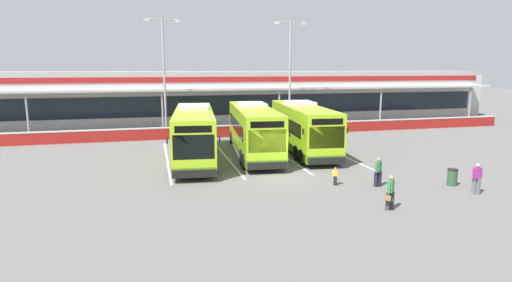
{
  "coord_description": "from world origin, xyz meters",
  "views": [
    {
      "loc": [
        -7.08,
        -22.42,
        6.34
      ],
      "look_at": [
        -0.57,
        3.0,
        1.6
      ],
      "focal_mm": 28.21,
      "sensor_mm": 36.0,
      "label": 1
    }
  ],
  "objects_px": {
    "pedestrian_with_handbag": "(390,192)",
    "pedestrian_in_dark_coat": "(378,171)",
    "litter_bin": "(452,177)",
    "coach_bus_leftmost": "(194,135)",
    "coach_bus_left_centre": "(253,130)",
    "lamp_post_west": "(164,69)",
    "lamp_post_centre": "(290,69)",
    "pedestrian_child": "(335,176)",
    "pedestrian_near_bin": "(477,178)",
    "coach_bus_centre": "(302,128)"
  },
  "relations": [
    {
      "from": "pedestrian_near_bin",
      "to": "lamp_post_west",
      "type": "relative_size",
      "value": 0.15
    },
    {
      "from": "pedestrian_in_dark_coat",
      "to": "pedestrian_with_handbag",
      "type": "bearing_deg",
      "value": -112.89
    },
    {
      "from": "coach_bus_leftmost",
      "to": "pedestrian_child",
      "type": "distance_m",
      "value": 10.86
    },
    {
      "from": "coach_bus_leftmost",
      "to": "coach_bus_left_centre",
      "type": "height_order",
      "value": "same"
    },
    {
      "from": "coach_bus_left_centre",
      "to": "pedestrian_near_bin",
      "type": "xyz_separation_m",
      "value": [
        8.65,
        -12.4,
        -0.91
      ]
    },
    {
      "from": "coach_bus_left_centre",
      "to": "pedestrian_near_bin",
      "type": "relative_size",
      "value": 7.62
    },
    {
      "from": "coach_bus_left_centre",
      "to": "lamp_post_centre",
      "type": "relative_size",
      "value": 1.12
    },
    {
      "from": "litter_bin",
      "to": "pedestrian_child",
      "type": "bearing_deg",
      "value": 165.44
    },
    {
      "from": "coach_bus_leftmost",
      "to": "coach_bus_centre",
      "type": "relative_size",
      "value": 1.0
    },
    {
      "from": "pedestrian_child",
      "to": "litter_bin",
      "type": "height_order",
      "value": "pedestrian_child"
    },
    {
      "from": "pedestrian_with_handbag",
      "to": "pedestrian_in_dark_coat",
      "type": "bearing_deg",
      "value": 67.11
    },
    {
      "from": "coach_bus_centre",
      "to": "pedestrian_near_bin",
      "type": "height_order",
      "value": "coach_bus_centre"
    },
    {
      "from": "coach_bus_leftmost",
      "to": "lamp_post_centre",
      "type": "xyz_separation_m",
      "value": [
        10.87,
        11.15,
        4.5
      ]
    },
    {
      "from": "coach_bus_left_centre",
      "to": "pedestrian_near_bin",
      "type": "height_order",
      "value": "coach_bus_left_centre"
    },
    {
      "from": "pedestrian_child",
      "to": "lamp_post_centre",
      "type": "bearing_deg",
      "value": 78.33
    },
    {
      "from": "coach_bus_left_centre",
      "to": "pedestrian_in_dark_coat",
      "type": "height_order",
      "value": "coach_bus_left_centre"
    },
    {
      "from": "coach_bus_centre",
      "to": "pedestrian_with_handbag",
      "type": "xyz_separation_m",
      "value": [
        -0.95,
        -13.7,
        -0.93
      ]
    },
    {
      "from": "pedestrian_in_dark_coat",
      "to": "lamp_post_west",
      "type": "height_order",
      "value": "lamp_post_west"
    },
    {
      "from": "pedestrian_near_bin",
      "to": "lamp_post_centre",
      "type": "distance_m",
      "value": 23.49
    },
    {
      "from": "pedestrian_with_handbag",
      "to": "lamp_post_centre",
      "type": "relative_size",
      "value": 0.15
    },
    {
      "from": "lamp_post_west",
      "to": "coach_bus_left_centre",
      "type": "bearing_deg",
      "value": -61.26
    },
    {
      "from": "lamp_post_centre",
      "to": "litter_bin",
      "type": "xyz_separation_m",
      "value": [
        2.2,
        -21.11,
        -5.82
      ]
    },
    {
      "from": "coach_bus_centre",
      "to": "lamp_post_centre",
      "type": "distance_m",
      "value": 11.26
    },
    {
      "from": "coach_bus_left_centre",
      "to": "lamp_post_west",
      "type": "distance_m",
      "value": 13.32
    },
    {
      "from": "pedestrian_in_dark_coat",
      "to": "litter_bin",
      "type": "distance_m",
      "value": 4.19
    },
    {
      "from": "pedestrian_with_handbag",
      "to": "litter_bin",
      "type": "height_order",
      "value": "pedestrian_with_handbag"
    },
    {
      "from": "coach_bus_leftmost",
      "to": "coach_bus_left_centre",
      "type": "bearing_deg",
      "value": 10.21
    },
    {
      "from": "coach_bus_left_centre",
      "to": "pedestrian_with_handbag",
      "type": "height_order",
      "value": "coach_bus_left_centre"
    },
    {
      "from": "pedestrian_in_dark_coat",
      "to": "lamp_post_centre",
      "type": "relative_size",
      "value": 0.15
    },
    {
      "from": "coach_bus_leftmost",
      "to": "pedestrian_with_handbag",
      "type": "xyz_separation_m",
      "value": [
        7.53,
        -12.58,
        -0.93
      ]
    },
    {
      "from": "pedestrian_with_handbag",
      "to": "litter_bin",
      "type": "relative_size",
      "value": 1.74
    },
    {
      "from": "coach_bus_left_centre",
      "to": "pedestrian_near_bin",
      "type": "bearing_deg",
      "value": -55.08
    },
    {
      "from": "pedestrian_in_dark_coat",
      "to": "lamp_post_centre",
      "type": "bearing_deg",
      "value": 84.66
    },
    {
      "from": "coach_bus_centre",
      "to": "litter_bin",
      "type": "xyz_separation_m",
      "value": [
        4.59,
        -11.08,
        -1.32
      ]
    },
    {
      "from": "coach_bus_left_centre",
      "to": "pedestrian_in_dark_coat",
      "type": "relative_size",
      "value": 7.62
    },
    {
      "from": "pedestrian_in_dark_coat",
      "to": "pedestrian_near_bin",
      "type": "bearing_deg",
      "value": -30.47
    },
    {
      "from": "pedestrian_child",
      "to": "lamp_post_west",
      "type": "distance_m",
      "value": 22.57
    },
    {
      "from": "pedestrian_near_bin",
      "to": "lamp_post_centre",
      "type": "bearing_deg",
      "value": 95.66
    },
    {
      "from": "coach_bus_leftmost",
      "to": "litter_bin",
      "type": "xyz_separation_m",
      "value": [
        13.07,
        -9.96,
        -1.32
      ]
    },
    {
      "from": "lamp_post_centre",
      "to": "litter_bin",
      "type": "relative_size",
      "value": 11.83
    },
    {
      "from": "pedestrian_child",
      "to": "pedestrian_with_handbag",
      "type": "bearing_deg",
      "value": -80.87
    },
    {
      "from": "litter_bin",
      "to": "pedestrian_near_bin",
      "type": "bearing_deg",
      "value": -87.97
    },
    {
      "from": "pedestrian_with_handbag",
      "to": "litter_bin",
      "type": "distance_m",
      "value": 6.14
    },
    {
      "from": "lamp_post_centre",
      "to": "pedestrian_child",
      "type": "bearing_deg",
      "value": -101.67
    },
    {
      "from": "pedestrian_with_handbag",
      "to": "lamp_post_centre",
      "type": "bearing_deg",
      "value": 81.98
    },
    {
      "from": "coach_bus_leftmost",
      "to": "pedestrian_with_handbag",
      "type": "distance_m",
      "value": 14.69
    },
    {
      "from": "coach_bus_left_centre",
      "to": "litter_bin",
      "type": "height_order",
      "value": "coach_bus_left_centre"
    },
    {
      "from": "litter_bin",
      "to": "coach_bus_centre",
      "type": "bearing_deg",
      "value": 112.51
    },
    {
      "from": "coach_bus_left_centre",
      "to": "coach_bus_centre",
      "type": "bearing_deg",
      "value": 4.46
    },
    {
      "from": "coach_bus_left_centre",
      "to": "pedestrian_child",
      "type": "distance_m",
      "value": 9.53
    }
  ]
}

